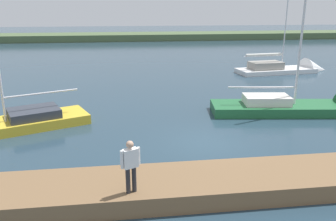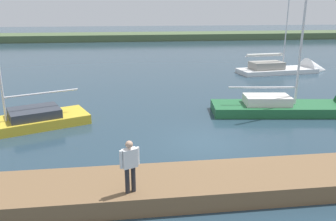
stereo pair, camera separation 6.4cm
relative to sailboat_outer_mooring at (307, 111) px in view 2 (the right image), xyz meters
The scene contains 6 objects.
ground_plane 8.00m from the sailboat_outer_mooring, 28.21° to the left, with size 200.00×200.00×0.00m, color #263D4C.
far_shoreline 49.00m from the sailboat_outer_mooring, 81.73° to the right, with size 180.00×8.00×2.40m, color #4C603D.
dock_pier 10.82m from the sailboat_outer_mooring, 49.31° to the left, with size 25.14×2.46×0.63m, color brown.
sailboat_outer_mooring is the anchor object (origin of this frame).
sailboat_inner_slip 13.91m from the sailboat_outer_mooring, 113.33° to the right, with size 9.50×3.65×9.63m.
person_on_dock 14.04m from the sailboat_outer_mooring, 39.75° to the left, with size 0.60×0.38×1.70m.
Camera 2 is at (3.77, 14.67, 6.13)m, focal length 36.87 mm.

